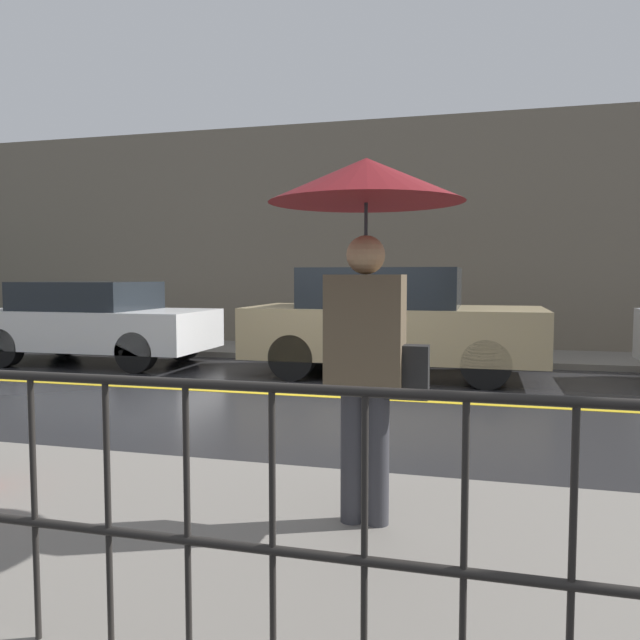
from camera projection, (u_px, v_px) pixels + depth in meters
name	position (u px, v px, depth m)	size (l,w,h in m)	color
ground_plane	(320.00, 396.00, 7.91)	(80.00, 80.00, 0.00)	#262628
sidewalk_near	(120.00, 533.00, 3.57)	(28.00, 2.65, 0.10)	slate
sidewalk_far	(375.00, 353.00, 11.91)	(28.00, 1.97, 0.10)	slate
lane_marking	(320.00, 396.00, 7.91)	(25.20, 0.12, 0.01)	gold
building_storefront	(385.00, 236.00, 12.84)	(28.00, 0.30, 4.70)	#706656
pedestrian	(367.00, 231.00, 3.48)	(1.10, 1.10, 2.08)	#333338
car_white	(94.00, 321.00, 10.87)	(4.01, 1.79, 1.43)	silver
car_tan	(391.00, 321.00, 9.55)	(4.42, 1.92, 1.65)	tan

